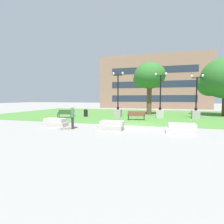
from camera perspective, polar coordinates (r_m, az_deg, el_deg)
The scene contains 15 objects.
ground_plane at distance 14.62m, azimuth 6.89°, elevation -4.40°, with size 140.00×140.00×0.00m, color gray.
grass_lawn at distance 24.48m, azimuth 10.63°, elevation -0.83°, with size 40.00×20.00×0.02m, color #4C8438.
concrete_block_center at distance 14.87m, azimuth -17.92°, elevation -3.24°, with size 1.80×0.90×0.64m.
concrete_block_left at distance 12.54m, azimuth -0.27°, elevation -4.44°, with size 1.87×0.90×0.64m.
concrete_block_right at distance 12.12m, azimuth 21.57°, elevation -5.06°, with size 1.83×0.90×0.64m.
person_skateboarder at distance 13.20m, azimuth -12.79°, elevation -1.20°, with size 0.67×0.46×1.71m.
skateboard at distance 13.27m, azimuth -14.46°, elevation -5.05°, with size 0.96×0.73×0.14m.
park_bench_near_left at distance 20.81m, azimuth -15.01°, elevation -0.38°, with size 1.84×0.71×0.90m.
park_bench_near_right at distance 18.24m, azimuth 7.93°, elevation -0.94°, with size 1.85×0.74×0.90m.
lamp_post_left at distance 20.72m, azimuth 15.44°, elevation 1.09°, with size 1.32×0.80×5.26m.
lamp_post_right at distance 21.30m, azimuth 25.70°, elevation 0.76°, with size 1.32×0.80×4.95m.
lamp_post_center at distance 20.83m, azimuth 1.95°, elevation 1.36°, with size 1.32×0.80×5.43m.
tree_far_right at distance 24.68m, azimuth 12.04°, elevation 11.30°, with size 4.38×4.17×7.07m.
trash_bin at distance 21.54m, azimuth -8.57°, elevation -0.21°, with size 0.49×0.49×0.96m.
building_facade_distant at distance 38.98m, azimuth 13.10°, elevation 9.63°, with size 23.69×1.03×11.62m.
Camera 1 is at (2.29, -14.27, 2.26)m, focal length 28.00 mm.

